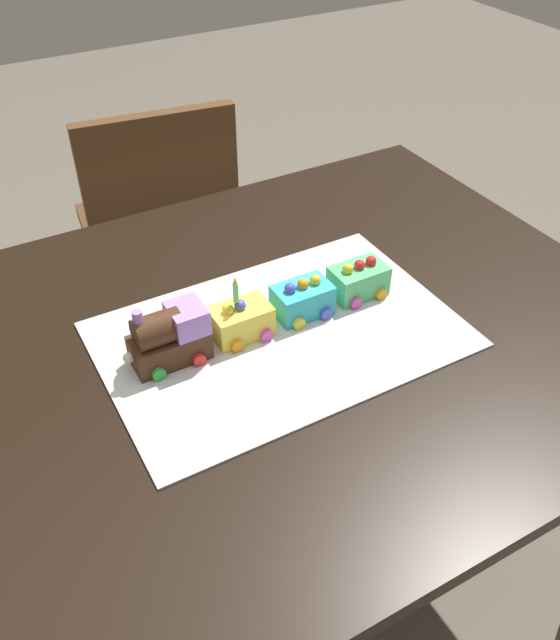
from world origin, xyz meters
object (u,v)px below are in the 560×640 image
(dining_table, at_px, (249,388))
(cake_car_tanker_turquoise, at_px, (302,299))
(cake_locomotive, at_px, (169,337))
(birthday_candle, at_px, (236,290))
(chair, at_px, (160,230))
(cake_car_caboose_lemon, at_px, (242,321))
(cake_car_gondola_mint_green, at_px, (358,280))

(dining_table, distance_m, cake_car_tanker_turquoise, 0.19)
(cake_locomotive, bearing_deg, dining_table, -10.18)
(dining_table, xyz_separation_m, cake_locomotive, (-0.13, 0.02, 0.16))
(cake_car_tanker_turquoise, height_order, birthday_candle, birthday_candle)
(chair, bearing_deg, dining_table, 87.77)
(cake_locomotive, bearing_deg, birthday_candle, 0.00)
(cake_car_tanker_turquoise, bearing_deg, cake_car_caboose_lemon, -180.00)
(dining_table, height_order, birthday_candle, birthday_candle)
(chair, distance_m, birthday_candle, 0.90)
(cake_car_gondola_mint_green, height_order, birthday_candle, birthday_candle)
(dining_table, bearing_deg, cake_car_caboose_lemon, 85.14)
(chair, xyz_separation_m, birthday_candle, (-0.14, -0.81, 0.37))
(cake_locomotive, height_order, birthday_candle, birthday_candle)
(chair, xyz_separation_m, cake_locomotive, (-0.26, -0.81, 0.32))
(cake_locomotive, height_order, cake_car_caboose_lemon, cake_locomotive)
(cake_car_caboose_lemon, bearing_deg, chair, 80.70)
(cake_car_gondola_mint_green, bearing_deg, cake_car_tanker_turquoise, 180.00)
(cake_car_tanker_turquoise, relative_size, cake_car_gondola_mint_green, 1.00)
(dining_table, distance_m, cake_car_caboose_lemon, 0.14)
(dining_table, distance_m, birthday_candle, 0.21)
(chair, relative_size, cake_car_gondola_mint_green, 8.60)
(birthday_candle, bearing_deg, dining_table, -73.68)
(cake_locomotive, relative_size, cake_car_tanker_turquoise, 1.40)
(dining_table, distance_m, cake_car_gondola_mint_green, 0.28)
(dining_table, height_order, cake_car_gondola_mint_green, cake_car_gondola_mint_green)
(dining_table, height_order, chair, chair)
(dining_table, distance_m, chair, 0.86)
(chair, bearing_deg, cake_car_caboose_lemon, 87.65)
(chair, relative_size, cake_locomotive, 6.14)
(cake_car_gondola_mint_green, bearing_deg, dining_table, -174.56)
(dining_table, bearing_deg, birthday_candle, 106.32)
(chair, bearing_deg, birthday_candle, 87.06)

